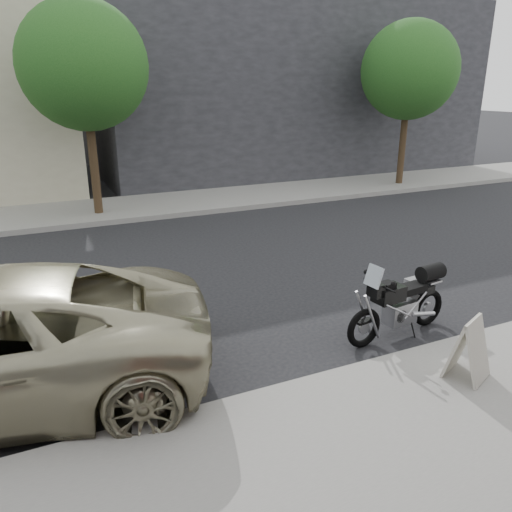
# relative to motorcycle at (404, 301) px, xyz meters

# --- Properties ---
(ground) EXTENTS (120.00, 120.00, 0.00)m
(ground) POSITION_rel_motorcycle_xyz_m (1.22, -3.34, -0.54)
(ground) COLOR black
(ground) RESTS_ON ground
(far_sidewalk) EXTENTS (44.00, 3.00, 0.15)m
(far_sidewalk) POSITION_rel_motorcycle_xyz_m (1.22, -9.84, -0.46)
(far_sidewalk) COLOR gray
(far_sidewalk) RESTS_ON ground
(far_building_dark) EXTENTS (16.00, 11.00, 7.00)m
(far_building_dark) POSITION_rel_motorcycle_xyz_m (-5.78, -16.84, 2.96)
(far_building_dark) COLOR #28272C
(far_building_dark) RESTS_ON ground
(street_tree_left) EXTENTS (3.40, 3.40, 5.70)m
(street_tree_left) POSITION_rel_motorcycle_xyz_m (-7.78, -9.34, 3.60)
(street_tree_left) COLOR #3D2D1B
(street_tree_left) RESTS_ON far_sidewalk
(street_tree_mid) EXTENTS (3.40, 3.40, 5.70)m
(street_tree_mid) POSITION_rel_motorcycle_xyz_m (3.22, -9.34, 3.60)
(street_tree_mid) COLOR #3D2D1B
(street_tree_mid) RESTS_ON far_sidewalk
(motorcycle) EXTENTS (1.97, 0.77, 1.25)m
(motorcycle) POSITION_rel_motorcycle_xyz_m (0.00, 0.00, 0.00)
(motorcycle) COLOR black
(motorcycle) RESTS_ON ground
(sandwich_sign) EXTENTS (0.64, 0.62, 0.80)m
(sandwich_sign) POSITION_rel_motorcycle_xyz_m (0.24, 1.50, 0.01)
(sandwich_sign) COLOR beige
(sandwich_sign) RESTS_ON near_sidewalk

